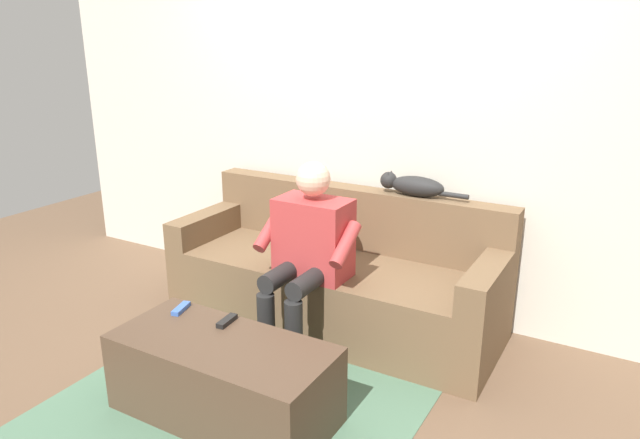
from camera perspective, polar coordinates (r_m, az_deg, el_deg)
ground_plane at (r=3.35m, az=-4.55°, el=-14.73°), size 8.00×8.00×0.00m
back_wall at (r=3.87m, az=4.82°, el=10.21°), size 5.27×0.06×2.58m
couch at (r=3.76m, az=1.55°, el=-5.84°), size 2.09×0.77×0.84m
coffee_table at (r=2.96m, az=-9.37°, el=-15.07°), size 1.09×0.50×0.40m
person_solo_seated at (r=3.33m, az=-1.21°, el=-2.68°), size 0.58×0.54×1.12m
cat_on_backrest at (r=3.64m, az=9.04°, el=3.31°), size 0.56×0.13×0.14m
remote_black at (r=3.01m, az=-9.06°, el=-9.74°), size 0.05×0.14×0.03m
remote_blue at (r=3.19m, az=-13.40°, el=-8.44°), size 0.07×0.14×0.02m
floor_rug at (r=3.16m, az=-7.55°, el=-16.96°), size 1.74×1.82×0.01m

